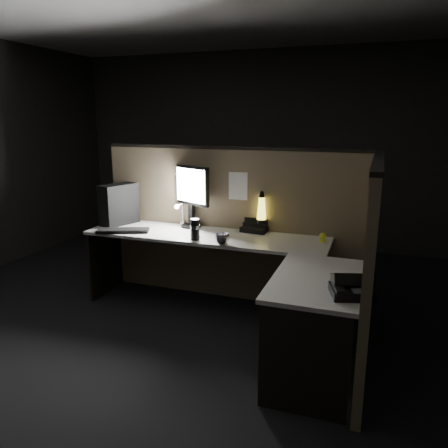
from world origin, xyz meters
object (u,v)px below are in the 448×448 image
(desk_phone, at_px, (351,286))
(lava_lamp, at_px, (261,215))
(monitor, at_px, (191,190))
(keyboard, at_px, (123,231))
(pc_tower, at_px, (119,204))

(desk_phone, bearing_deg, lava_lamp, 108.88)
(monitor, xyz_separation_m, keyboard, (-0.53, -0.42, -0.36))
(keyboard, distance_m, lava_lamp, 1.33)
(monitor, relative_size, lava_lamp, 1.55)
(monitor, xyz_separation_m, lava_lamp, (0.72, 0.03, -0.20))
(lava_lamp, relative_size, desk_phone, 1.31)
(pc_tower, xyz_separation_m, keyboard, (0.21, -0.27, -0.19))
(pc_tower, bearing_deg, keyboard, -33.53)
(keyboard, relative_size, lava_lamp, 1.24)
(pc_tower, relative_size, lava_lamp, 1.05)
(monitor, distance_m, desk_phone, 2.09)
(monitor, bearing_deg, pc_tower, -144.10)
(lava_lamp, distance_m, desk_phone, 1.59)
(lava_lamp, bearing_deg, monitor, -177.91)
(keyboard, xyz_separation_m, lava_lamp, (1.25, 0.45, 0.15))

